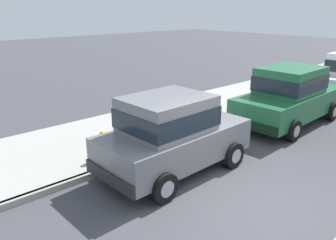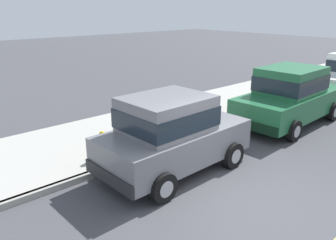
{
  "view_description": "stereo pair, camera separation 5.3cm",
  "coord_description": "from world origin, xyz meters",
  "px_view_note": "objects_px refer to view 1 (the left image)",
  "views": [
    {
      "loc": [
        3.24,
        -5.16,
        3.77
      ],
      "look_at": [
        -3.25,
        0.66,
        0.85
      ],
      "focal_mm": 36.26,
      "sensor_mm": 36.0,
      "label": 1
    },
    {
      "loc": [
        3.27,
        -5.12,
        3.77
      ],
      "look_at": [
        -3.25,
        0.66,
        0.85
      ],
      "focal_mm": 36.26,
      "sensor_mm": 36.0,
      "label": 2
    }
  ],
  "objects_px": {
    "fire_hydrant": "(103,146)",
    "car_grey_hatchback": "(172,133)",
    "car_green_sedan": "(290,95)",
    "dog_black": "(159,114)"
  },
  "relations": [
    {
      "from": "car_grey_hatchback",
      "to": "dog_black",
      "type": "distance_m",
      "value": 3.29
    },
    {
      "from": "car_green_sedan",
      "to": "dog_black",
      "type": "bearing_deg",
      "value": -127.71
    },
    {
      "from": "fire_hydrant",
      "to": "car_green_sedan",
      "type": "bearing_deg",
      "value": 76.86
    },
    {
      "from": "car_grey_hatchback",
      "to": "fire_hydrant",
      "type": "bearing_deg",
      "value": -146.09
    },
    {
      "from": "dog_black",
      "to": "fire_hydrant",
      "type": "height_order",
      "value": "fire_hydrant"
    },
    {
      "from": "car_green_sedan",
      "to": "car_grey_hatchback",
      "type": "bearing_deg",
      "value": -90.04
    },
    {
      "from": "car_grey_hatchback",
      "to": "car_green_sedan",
      "type": "relative_size",
      "value": 0.82
    },
    {
      "from": "dog_black",
      "to": "car_grey_hatchback",
      "type": "bearing_deg",
      "value": -35.1
    },
    {
      "from": "car_grey_hatchback",
      "to": "car_green_sedan",
      "type": "xyz_separation_m",
      "value": [
        0.0,
        5.3,
        0.01
      ]
    },
    {
      "from": "fire_hydrant",
      "to": "car_grey_hatchback",
      "type": "bearing_deg",
      "value": 33.91
    }
  ]
}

